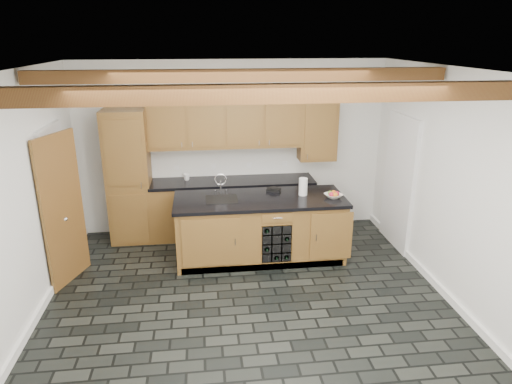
% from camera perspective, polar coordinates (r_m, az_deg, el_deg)
% --- Properties ---
extents(ground, '(5.00, 5.00, 0.00)m').
position_cam_1_polar(ground, '(5.77, -0.87, -13.97)').
color(ground, black).
rests_on(ground, ground).
extents(room_shell, '(5.01, 5.00, 5.00)m').
position_cam_1_polar(room_shell, '(5.60, -2.40, 2.23)').
color(room_shell, white).
rests_on(room_shell, ground).
extents(back_cabinetry, '(3.65, 0.62, 2.20)m').
position_cam_1_polar(back_cabinetry, '(7.38, -5.67, 1.84)').
color(back_cabinetry, olive).
rests_on(back_cabinetry, ground).
extents(island, '(2.48, 0.96, 0.93)m').
position_cam_1_polar(island, '(6.71, 0.54, -4.52)').
color(island, olive).
rests_on(island, ground).
extents(faucet, '(0.45, 0.40, 0.34)m').
position_cam_1_polar(faucet, '(6.53, -4.35, -0.55)').
color(faucet, black).
rests_on(faucet, island).
extents(kitchen_scale, '(0.23, 0.19, 0.06)m').
position_cam_1_polar(kitchen_scale, '(6.83, 2.21, 0.32)').
color(kitchen_scale, black).
rests_on(kitchen_scale, island).
extents(fruit_bowl, '(0.31, 0.31, 0.06)m').
position_cam_1_polar(fruit_bowl, '(6.64, 9.65, -0.47)').
color(fruit_bowl, silver).
rests_on(fruit_bowl, island).
extents(fruit_cluster, '(0.16, 0.17, 0.07)m').
position_cam_1_polar(fruit_cluster, '(6.63, 9.66, -0.21)').
color(fruit_cluster, '#B31730').
rests_on(fruit_cluster, fruit_bowl).
extents(paper_towel, '(0.12, 0.12, 0.26)m').
position_cam_1_polar(paper_towel, '(6.67, 5.91, 0.67)').
color(paper_towel, white).
rests_on(paper_towel, island).
extents(mug, '(0.14, 0.14, 0.11)m').
position_cam_1_polar(mug, '(7.43, -8.67, 1.86)').
color(mug, white).
rests_on(mug, back_cabinetry).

